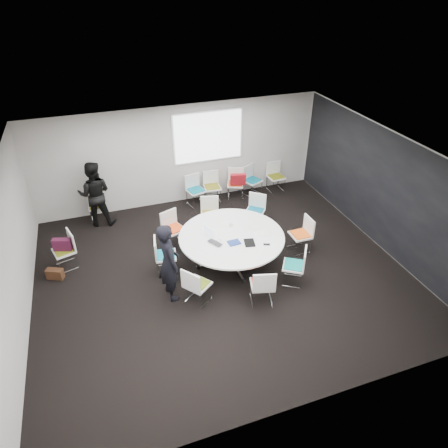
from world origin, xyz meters
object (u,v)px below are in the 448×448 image
object	(u,v)px
chair_ring_g	(262,291)
chair_ring_h	(293,272)
brown_bag	(55,274)
maroon_bag	(62,244)
chair_back_c	(235,189)
chair_ring_b	(255,217)
person_main	(169,262)
chair_person_back	(98,211)
chair_ring_a	(300,241)
chair_ring_f	(197,291)
chair_ring_e	(166,261)
chair_back_b	(212,192)
cup	(231,224)
chair_back_a	(196,196)
laptop	(216,242)
chair_spare_left	(66,257)
person_back	(95,194)
chair_back_e	(275,182)
chair_ring_d	(174,235)
conference_table	(232,242)
chair_back_d	(252,186)
chair_ring_c	(210,220)

from	to	relation	value
chair_ring_g	chair_ring_h	size ratio (longest dim) A/B	1.00
brown_bag	maroon_bag	bearing A→B (deg)	53.42
chair_back_c	chair_ring_b	bearing A→B (deg)	110.71
chair_ring_b	person_main	bearing A→B (deg)	75.40
chair_person_back	chair_ring_a	bearing A→B (deg)	146.98
chair_person_back	brown_bag	xyz separation A→B (m)	(-1.11, -2.17, -0.16)
chair_ring_b	chair_ring_f	world-z (taller)	same
chair_ring_f	chair_ring_e	bearing A→B (deg)	161.69
chair_back_b	cup	bearing A→B (deg)	87.41
chair_back_a	brown_bag	xyz separation A→B (m)	(-3.82, -2.13, -0.16)
laptop	maroon_bag	xyz separation A→B (m)	(-3.21, 1.19, -0.12)
chair_spare_left	person_back	xyz separation A→B (m)	(0.84, 1.66, 0.60)
chair_person_back	chair_back_e	bearing A→B (deg)	-179.15
chair_back_e	brown_bag	world-z (taller)	chair_back_e
chair_back_b	laptop	bearing A→B (deg)	79.22
chair_ring_b	chair_ring_d	xyz separation A→B (m)	(-2.19, -0.13, 0.00)
chair_ring_h	chair_ring_a	bearing A→B (deg)	-1.93
conference_table	chair_back_c	world-z (taller)	chair_back_c
chair_back_d	maroon_bag	size ratio (longest dim) A/B	2.20
chair_back_c	chair_back_e	world-z (taller)	same
chair_ring_g	cup	xyz separation A→B (m)	(-0.01, 1.83, 0.50)
chair_ring_f	chair_back_d	distance (m)	4.80
person_back	laptop	world-z (taller)	person_back
chair_ring_g	person_main	distance (m)	1.97
laptop	brown_bag	bearing A→B (deg)	45.76
chair_back_d	chair_spare_left	world-z (taller)	same
chair_back_c	chair_spare_left	distance (m)	5.08
chair_ring_f	chair_back_b	distance (m)	4.19
chair_ring_h	cup	distance (m)	1.81
chair_back_b	cup	world-z (taller)	chair_back_b
chair_ring_c	brown_bag	bearing A→B (deg)	23.37
chair_ring_f	chair_person_back	world-z (taller)	same
chair_ring_b	chair_back_c	world-z (taller)	same
chair_ring_b	chair_ring_a	bearing A→B (deg)	154.47
chair_ring_h	person_back	bearing A→B (deg)	77.49
chair_ring_d	brown_bag	xyz separation A→B (m)	(-2.78, -0.40, -0.16)
chair_back_b	brown_bag	size ratio (longest dim) A/B	2.44
chair_ring_e	chair_ring_h	distance (m)	2.82
cup	chair_back_c	bearing A→B (deg)	67.13
conference_table	chair_ring_c	xyz separation A→B (m)	(-0.05, 1.46, -0.28)
chair_ring_e	chair_back_d	distance (m)	4.21
chair_ring_b	laptop	bearing A→B (deg)	82.59
person_main	person_back	bearing A→B (deg)	11.39
laptop	chair_back_c	bearing A→B (deg)	-58.07
chair_ring_d	maroon_bag	bearing A→B (deg)	-20.40
chair_ring_b	person_main	distance (m)	3.32
conference_table	chair_ring_e	size ratio (longest dim) A/B	2.70
chair_back_c	person_back	distance (m)	3.96
conference_table	chair_spare_left	distance (m)	3.76
chair_ring_c	chair_back_a	bearing A→B (deg)	-77.61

